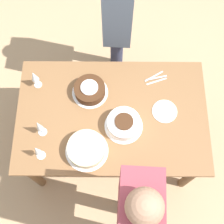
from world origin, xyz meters
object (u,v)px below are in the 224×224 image
at_px(cake_center_white, 124,124).
at_px(wine_glass_far, 39,126).
at_px(wine_glass_near, 34,77).
at_px(cake_front_chocolate, 90,90).
at_px(person_watching, 136,216).
at_px(wine_glass_extra, 37,151).
at_px(cake_back_decorated, 86,149).
at_px(person_cutting, 118,12).

bearing_deg(cake_center_white, wine_glass_far, 4.79).
bearing_deg(wine_glass_far, wine_glass_near, -79.67).
height_order(cake_front_chocolate, person_watching, person_watching).
distance_m(wine_glass_near, wine_glass_extra, 0.57).
height_order(cake_front_chocolate, cake_back_decorated, cake_front_chocolate).
bearing_deg(person_watching, wine_glass_extra, 60.01).
bearing_deg(cake_front_chocolate, wine_glass_far, 43.81).
distance_m(cake_back_decorated, wine_glass_far, 0.37).
xyz_separation_m(cake_back_decorated, person_watching, (-0.33, 0.46, 0.17)).
relative_size(cake_front_chocolate, wine_glass_far, 1.36).
height_order(cake_back_decorated, wine_glass_far, wine_glass_far).
bearing_deg(person_watching, cake_front_chocolate, 21.89).
relative_size(cake_center_white, person_watching, 0.18).
height_order(cake_front_chocolate, wine_glass_far, wine_glass_far).
height_order(wine_glass_near, wine_glass_far, wine_glass_far).
height_order(wine_glass_extra, person_cutting, person_cutting).
distance_m(wine_glass_far, person_cutting, 1.07).
relative_size(wine_glass_extra, person_watching, 0.13).
relative_size(wine_glass_near, wine_glass_extra, 0.97).
bearing_deg(cake_front_chocolate, person_watching, 109.05).
distance_m(cake_front_chocolate, person_watching, 0.99).
distance_m(cake_center_white, cake_front_chocolate, 0.38).
bearing_deg(wine_glass_near, cake_center_white, 152.97).
relative_size(wine_glass_far, person_cutting, 0.13).
relative_size(cake_center_white, wine_glass_near, 1.46).
distance_m(cake_back_decorated, person_watching, 0.59).
bearing_deg(cake_back_decorated, wine_glass_near, -52.86).
xyz_separation_m(cake_back_decorated, wine_glass_extra, (0.33, 0.04, 0.09)).
xyz_separation_m(wine_glass_far, person_watching, (-0.66, 0.60, 0.08)).
bearing_deg(wine_glass_extra, person_watching, 147.18).
bearing_deg(person_cutting, wine_glass_extra, -23.60).
xyz_separation_m(cake_front_chocolate, person_cutting, (-0.21, -0.59, 0.18)).
height_order(cake_front_chocolate, person_cutting, person_cutting).
bearing_deg(wine_glass_near, cake_back_decorated, 127.14).
bearing_deg(cake_back_decorated, wine_glass_extra, 6.21).
xyz_separation_m(wine_glass_near, person_cutting, (-0.62, -0.53, 0.09)).
bearing_deg(wine_glass_extra, wine_glass_far, -88.53).
distance_m(wine_glass_near, person_cutting, 0.82).
xyz_separation_m(wine_glass_extra, person_watching, (-0.65, 0.42, 0.08)).
bearing_deg(wine_glass_near, person_cutting, -139.84).
relative_size(cake_front_chocolate, cake_back_decorated, 0.90).
bearing_deg(wine_glass_far, person_watching, 137.75).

